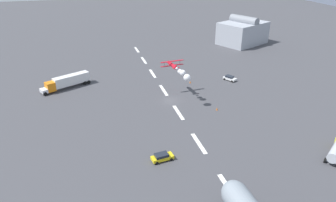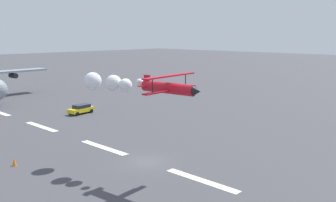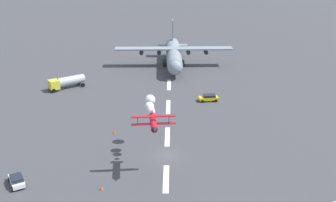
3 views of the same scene
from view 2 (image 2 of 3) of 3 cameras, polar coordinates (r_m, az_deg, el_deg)
The scene contains 7 objects.
ground_plane at distance 40.12m, azimuth -3.23°, elevation -9.03°, with size 440.00×440.00×0.00m, color #424247.
runway_stripe_3 at distance 35.43m, azimuth 5.03°, elevation -11.68°, with size 8.00×0.90×0.01m, color white.
runway_stripe_4 at distance 45.51m, azimuth -9.56°, elevation -6.84°, with size 8.00×0.90×0.01m, color white.
runway_stripe_5 at distance 57.58m, azimuth -18.31°, elevation -3.64°, with size 8.00×0.90×0.01m, color white.
stunt_biplane_red at distance 36.56m, azimuth -6.25°, elevation 2.53°, with size 14.12×6.73×2.18m.
followme_car_yellow at distance 64.96m, azimuth -12.82°, elevation -1.14°, with size 2.50×4.52×1.52m.
traffic_cone_far at distance 41.78m, azimuth -21.92°, elevation -8.44°, with size 0.44×0.44×0.75m, color orange.
Camera 2 is at (-27.86, 25.75, 13.06)m, focal length 40.95 mm.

